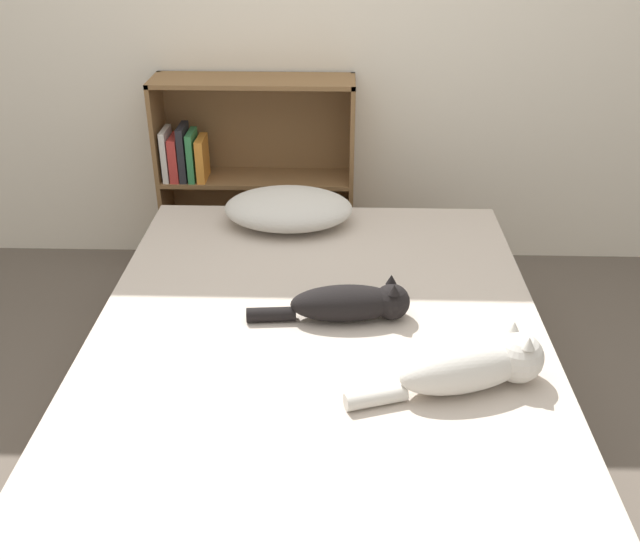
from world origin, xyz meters
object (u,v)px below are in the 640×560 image
Objects in this scene: pillow at (288,209)px; bookshelf at (249,172)px; cat_light at (478,366)px; bed at (319,391)px; cat_dark at (352,303)px.

bookshelf reaches higher than pillow.
bed is at bearing 132.07° from cat_light.
cat_dark reaches higher than bed.
bookshelf reaches higher than cat_dark.
pillow is 0.56× the size of bookshelf.
bookshelf is (-0.23, 0.56, -0.06)m from pillow.
cat_dark is (0.25, -0.70, -0.01)m from pillow.
bed is 0.60m from cat_light.
cat_light is at bearing -49.67° from cat_dark.
cat_dark is 1.35m from bookshelf.
bookshelf reaches higher than bed.
pillow is at bearing -67.82° from bookshelf.
bed is at bearing -79.34° from pillow.
bookshelf reaches higher than cat_light.
cat_dark is 0.56× the size of bookshelf.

